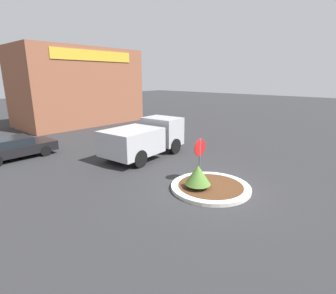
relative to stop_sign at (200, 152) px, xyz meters
The scene contains 7 objects.
ground_plane 1.65m from the stop_sign, 111.72° to the right, with size 120.00×120.00×0.00m, color #2D2D30.
traffic_island 1.59m from the stop_sign, 111.72° to the right, with size 3.35×3.35×0.15m.
stop_sign is the anchor object (origin of this frame).
island_shrub 1.23m from the stop_sign, 148.14° to the right, with size 1.06×1.06×0.97m.
utility_truck 4.79m from the stop_sign, 77.33° to the left, with size 5.32×2.82×2.12m.
storefront_building 18.80m from the stop_sign, 75.19° to the left, with size 11.49×6.07×7.23m.
parked_sedan_black 10.91m from the stop_sign, 112.77° to the left, with size 4.23×1.99×1.23m.
Camera 1 is at (-8.84, -5.50, 4.59)m, focal length 28.00 mm.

